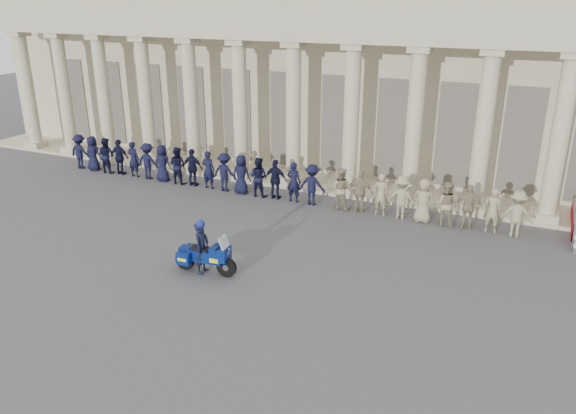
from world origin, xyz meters
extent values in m
plane|color=#434345|center=(0.00, 0.00, 0.00)|extent=(90.00, 90.00, 0.00)
cube|color=tan|center=(0.00, 15.00, 4.50)|extent=(40.00, 10.00, 9.00)
cube|color=tan|center=(0.00, 8.80, 0.07)|extent=(40.00, 2.60, 0.15)
cube|color=tan|center=(0.00, 8.00, 6.79)|extent=(35.80, 1.00, 1.00)
cube|color=tan|center=(0.00, 8.00, 7.89)|extent=(35.80, 1.00, 1.20)
cube|color=tan|center=(-16.90, 8.00, 0.30)|extent=(0.90, 0.90, 0.30)
cylinder|color=tan|center=(-16.90, 8.00, 3.25)|extent=(0.64, 0.64, 5.60)
cube|color=tan|center=(-16.90, 8.00, 6.17)|extent=(0.85, 0.85, 0.24)
cube|color=tan|center=(-14.30, 8.00, 0.30)|extent=(0.90, 0.90, 0.30)
cylinder|color=tan|center=(-14.30, 8.00, 3.25)|extent=(0.64, 0.64, 5.60)
cube|color=tan|center=(-14.30, 8.00, 6.17)|extent=(0.85, 0.85, 0.24)
cube|color=tan|center=(-11.70, 8.00, 0.30)|extent=(0.90, 0.90, 0.30)
cylinder|color=tan|center=(-11.70, 8.00, 3.25)|extent=(0.64, 0.64, 5.60)
cube|color=tan|center=(-11.70, 8.00, 6.17)|extent=(0.85, 0.85, 0.24)
cube|color=tan|center=(-9.10, 8.00, 0.30)|extent=(0.90, 0.90, 0.30)
cylinder|color=tan|center=(-9.10, 8.00, 3.25)|extent=(0.64, 0.64, 5.60)
cube|color=tan|center=(-9.10, 8.00, 6.17)|extent=(0.85, 0.85, 0.24)
cube|color=tan|center=(-6.50, 8.00, 0.30)|extent=(0.90, 0.90, 0.30)
cylinder|color=tan|center=(-6.50, 8.00, 3.25)|extent=(0.64, 0.64, 5.60)
cube|color=tan|center=(-6.50, 8.00, 6.17)|extent=(0.85, 0.85, 0.24)
cube|color=tan|center=(-3.90, 8.00, 0.30)|extent=(0.90, 0.90, 0.30)
cylinder|color=tan|center=(-3.90, 8.00, 3.25)|extent=(0.64, 0.64, 5.60)
cube|color=tan|center=(-3.90, 8.00, 6.17)|extent=(0.85, 0.85, 0.24)
cube|color=tan|center=(-1.30, 8.00, 0.30)|extent=(0.90, 0.90, 0.30)
cylinder|color=tan|center=(-1.30, 8.00, 3.25)|extent=(0.64, 0.64, 5.60)
cube|color=tan|center=(-1.30, 8.00, 6.17)|extent=(0.85, 0.85, 0.24)
cube|color=tan|center=(1.30, 8.00, 0.30)|extent=(0.90, 0.90, 0.30)
cylinder|color=tan|center=(1.30, 8.00, 3.25)|extent=(0.64, 0.64, 5.60)
cube|color=tan|center=(1.30, 8.00, 6.17)|extent=(0.85, 0.85, 0.24)
cube|color=tan|center=(3.90, 8.00, 0.30)|extent=(0.90, 0.90, 0.30)
cylinder|color=tan|center=(3.90, 8.00, 3.25)|extent=(0.64, 0.64, 5.60)
cube|color=tan|center=(3.90, 8.00, 6.17)|extent=(0.85, 0.85, 0.24)
cube|color=tan|center=(6.50, 8.00, 0.30)|extent=(0.90, 0.90, 0.30)
cylinder|color=tan|center=(6.50, 8.00, 3.25)|extent=(0.64, 0.64, 5.60)
cube|color=tan|center=(6.50, 8.00, 6.17)|extent=(0.85, 0.85, 0.24)
cube|color=tan|center=(9.10, 8.00, 0.30)|extent=(0.90, 0.90, 0.30)
cylinder|color=tan|center=(9.10, 8.00, 3.25)|extent=(0.64, 0.64, 5.60)
cube|color=tan|center=(9.10, 8.00, 6.17)|extent=(0.85, 0.85, 0.24)
cube|color=black|center=(-15.60, 10.02, 2.55)|extent=(1.30, 0.12, 4.20)
cube|color=black|center=(-13.00, 10.02, 2.55)|extent=(1.30, 0.12, 4.20)
cube|color=black|center=(-10.40, 10.02, 2.55)|extent=(1.30, 0.12, 4.20)
cube|color=black|center=(-7.80, 10.02, 2.55)|extent=(1.30, 0.12, 4.20)
cube|color=black|center=(-5.20, 10.02, 2.55)|extent=(1.30, 0.12, 4.20)
cube|color=black|center=(-2.60, 10.02, 2.55)|extent=(1.30, 0.12, 4.20)
cube|color=black|center=(0.00, 10.02, 2.55)|extent=(1.30, 0.12, 4.20)
cube|color=black|center=(2.60, 10.02, 2.55)|extent=(1.30, 0.12, 4.20)
cube|color=black|center=(5.20, 10.02, 2.55)|extent=(1.30, 0.12, 4.20)
cube|color=black|center=(7.80, 10.02, 2.55)|extent=(1.30, 0.12, 4.20)
imported|color=black|center=(-12.00, 6.24, 0.85)|extent=(1.10, 0.63, 1.70)
imported|color=black|center=(-11.18, 6.24, 0.85)|extent=(0.83, 0.54, 1.70)
imported|color=black|center=(-10.35, 6.24, 0.85)|extent=(0.83, 0.65, 1.70)
imported|color=black|center=(-9.53, 6.24, 0.85)|extent=(1.00, 0.42, 1.70)
imported|color=black|center=(-8.71, 6.24, 0.85)|extent=(0.62, 0.41, 1.70)
imported|color=black|center=(-7.89, 6.24, 0.85)|extent=(1.10, 0.63, 1.70)
imported|color=black|center=(-7.07, 6.24, 0.85)|extent=(0.83, 0.54, 1.70)
imported|color=black|center=(-6.25, 6.24, 0.85)|extent=(0.83, 0.65, 1.70)
imported|color=black|center=(-5.42, 6.24, 0.85)|extent=(1.00, 0.42, 1.70)
imported|color=black|center=(-4.60, 6.24, 0.85)|extent=(0.62, 0.41, 1.70)
imported|color=black|center=(-3.78, 6.24, 0.85)|extent=(1.10, 0.63, 1.70)
imported|color=black|center=(-2.96, 6.24, 0.85)|extent=(0.83, 0.54, 1.70)
imported|color=black|center=(-2.14, 6.24, 0.85)|extent=(0.83, 0.65, 1.70)
imported|color=black|center=(-1.32, 6.24, 0.85)|extent=(1.00, 0.42, 1.70)
imported|color=black|center=(-0.49, 6.24, 0.85)|extent=(0.62, 0.41, 1.70)
imported|color=black|center=(0.33, 6.24, 0.85)|extent=(1.10, 0.63, 1.70)
imported|color=gray|center=(1.55, 6.24, 0.85)|extent=(0.83, 0.65, 1.70)
imported|color=gray|center=(2.37, 6.24, 0.85)|extent=(1.00, 0.42, 1.70)
imported|color=gray|center=(3.19, 6.24, 0.85)|extent=(0.62, 0.41, 1.70)
imported|color=gray|center=(4.01, 6.24, 0.85)|extent=(1.10, 0.63, 1.70)
imported|color=gray|center=(4.84, 6.24, 0.85)|extent=(0.83, 0.54, 1.70)
imported|color=gray|center=(5.66, 6.24, 0.85)|extent=(0.83, 0.65, 1.70)
imported|color=gray|center=(6.48, 6.24, 0.85)|extent=(1.00, 0.42, 1.70)
imported|color=gray|center=(7.30, 6.24, 0.85)|extent=(0.62, 0.41, 1.70)
imported|color=gray|center=(8.12, 6.24, 0.85)|extent=(1.10, 0.63, 1.70)
cube|color=#A10D17|center=(9.99, 7.90, 0.33)|extent=(0.04, 2.70, 0.66)
cylinder|color=black|center=(0.34, -0.68, 0.32)|extent=(0.64, 0.18, 0.63)
cylinder|color=black|center=(-1.10, -0.78, 0.32)|extent=(0.64, 0.18, 0.63)
cube|color=navy|center=(-0.33, -0.72, 0.60)|extent=(1.13, 0.48, 0.37)
cube|color=navy|center=(0.15, -0.69, 0.75)|extent=(0.56, 0.54, 0.43)
cube|color=silver|center=(0.15, -0.69, 0.53)|extent=(0.23, 0.30, 0.12)
cube|color=#B2BFCC|center=(0.31, -0.68, 1.08)|extent=(0.23, 0.46, 0.51)
cube|color=black|center=(-0.52, -0.74, 0.79)|extent=(0.65, 0.37, 0.10)
cube|color=navy|center=(-1.05, -0.77, 0.67)|extent=(0.36, 0.35, 0.21)
cube|color=navy|center=(-0.93, -1.07, 0.53)|extent=(0.45, 0.24, 0.38)
cube|color=#DBE50C|center=(-0.93, -1.07, 0.53)|extent=(0.30, 0.25, 0.10)
cube|color=navy|center=(-0.98, -0.46, 0.53)|extent=(0.45, 0.24, 0.38)
cube|color=#DBE50C|center=(-0.98, -0.46, 0.53)|extent=(0.30, 0.25, 0.10)
cylinder|color=silver|center=(-0.83, -0.53, 0.29)|extent=(0.58, 0.14, 0.10)
cylinder|color=black|center=(0.15, -0.69, 0.98)|extent=(0.08, 0.67, 0.03)
imported|color=black|center=(-0.47, -0.73, 0.83)|extent=(0.44, 0.63, 1.67)
sphere|color=navy|center=(-0.47, -0.73, 1.62)|extent=(0.28, 0.28, 0.28)
camera|label=1|loc=(8.40, -13.82, 8.11)|focal=35.00mm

